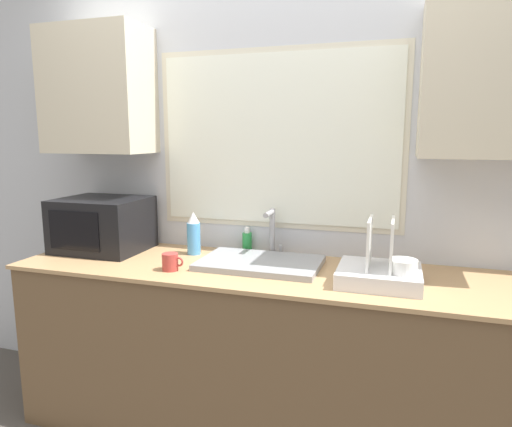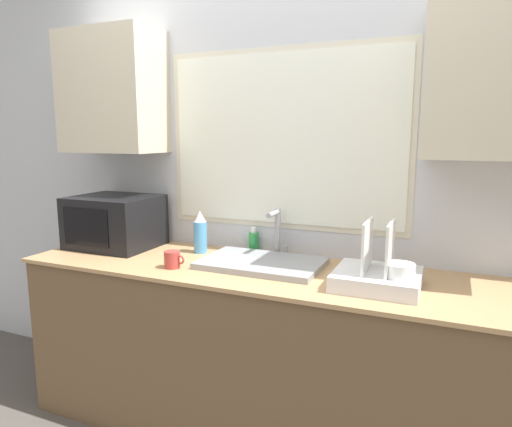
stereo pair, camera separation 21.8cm
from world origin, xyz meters
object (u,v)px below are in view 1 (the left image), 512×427
(microwave, at_px, (103,224))
(mug_near_sink, at_px, (171,262))
(dish_rack, at_px, (381,271))
(soap_bottle, at_px, (247,241))
(spray_bottle, at_px, (194,234))
(faucet, at_px, (272,229))

(microwave, height_order, mug_near_sink, microwave)
(dish_rack, bearing_deg, microwave, 174.74)
(soap_bottle, bearing_deg, microwave, -165.05)
(spray_bottle, bearing_deg, soap_bottle, 27.83)
(faucet, xyz_separation_m, soap_bottle, (-0.16, 0.05, -0.09))
(spray_bottle, bearing_deg, dish_rack, -12.03)
(microwave, bearing_deg, mug_near_sink, -23.67)
(faucet, xyz_separation_m, mug_near_sink, (-0.40, -0.41, -0.11))
(spray_bottle, xyz_separation_m, soap_bottle, (0.26, 0.14, -0.05))
(spray_bottle, bearing_deg, mug_near_sink, -85.59)
(microwave, distance_m, spray_bottle, 0.54)
(soap_bottle, bearing_deg, faucet, -15.75)
(dish_rack, height_order, mug_near_sink, dish_rack)
(microwave, xyz_separation_m, spray_bottle, (0.53, 0.07, -0.04))
(soap_bottle, distance_m, mug_near_sink, 0.52)
(dish_rack, relative_size, spray_bottle, 1.52)
(spray_bottle, bearing_deg, faucet, 12.55)
(mug_near_sink, bearing_deg, faucet, 45.89)
(dish_rack, bearing_deg, mug_near_sink, -174.08)
(microwave, distance_m, mug_near_sink, 0.62)
(faucet, bearing_deg, microwave, -170.05)
(mug_near_sink, bearing_deg, spray_bottle, 94.41)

